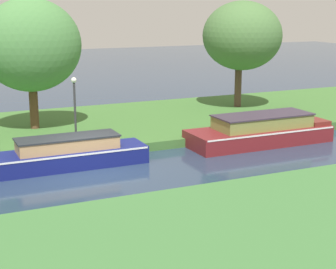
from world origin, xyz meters
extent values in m
plane|color=#25364E|center=(0.00, 0.00, 0.00)|extent=(120.00, 120.00, 0.00)
cube|color=#3F6F31|center=(0.00, 7.00, 0.20)|extent=(72.00, 10.00, 0.40)
cube|color=#3D7138|center=(0.00, -9.00, 0.20)|extent=(72.00, 10.00, 0.40)
cube|color=maroon|center=(8.58, 1.20, 0.38)|extent=(6.89, 2.32, 0.76)
cube|color=white|center=(8.58, 1.20, 0.72)|extent=(6.75, 2.35, 0.07)
cube|color=olive|center=(8.76, 1.20, 1.04)|extent=(4.57, 1.76, 0.58)
cube|color=#382E3B|center=(8.76, 1.20, 1.36)|extent=(4.67, 1.86, 0.06)
cube|color=maroon|center=(11.53, 1.20, 0.86)|extent=(0.98, 1.95, 0.21)
cube|color=navy|center=(-0.78, 1.20, 0.36)|extent=(6.89, 1.67, 0.71)
cube|color=white|center=(-0.78, 1.20, 0.67)|extent=(6.76, 1.70, 0.07)
cube|color=tan|center=(-0.49, 1.20, 0.95)|extent=(3.97, 1.27, 0.49)
cube|color=#24282D|center=(-0.49, 1.20, 1.23)|extent=(4.07, 1.34, 0.06)
cylinder|color=brown|center=(-0.65, 7.11, 1.83)|extent=(0.43, 0.43, 2.86)
ellipsoid|color=#4C8445|center=(-0.65, 6.91, 4.48)|extent=(4.82, 3.77, 4.43)
cylinder|color=brown|center=(11.63, 8.04, 1.96)|extent=(0.41, 0.41, 3.12)
ellipsoid|color=#4B733D|center=(11.63, 7.75, 4.61)|extent=(4.59, 4.63, 3.99)
cylinder|color=#333338|center=(0.45, 3.47, 1.73)|extent=(0.10, 0.10, 2.65)
sphere|color=white|center=(0.45, 3.47, 3.17)|extent=(0.24, 0.24, 0.24)
cylinder|color=#4E3420|center=(7.88, 2.52, 0.78)|extent=(0.12, 0.12, 0.76)
camera|label=1|loc=(-5.55, -19.49, 6.31)|focal=58.06mm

